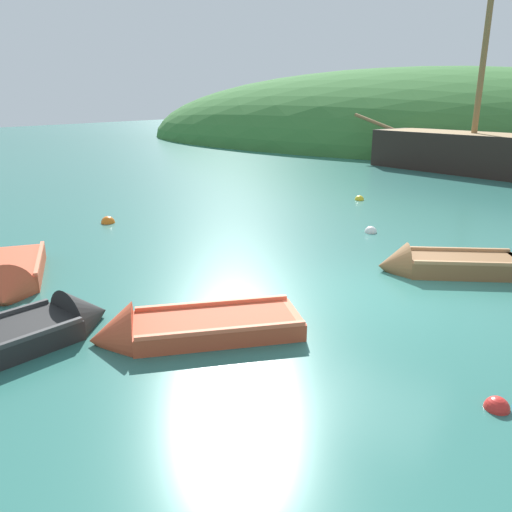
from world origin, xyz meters
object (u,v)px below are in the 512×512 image
rowboat_center (12,279)px  buoy_orange (108,223)px  rowboat_portside (16,340)px  rowboat_outer_right (179,332)px  buoy_white (371,232)px  rowboat_near_dock (439,267)px  buoy_yellow (359,200)px  buoy_red (497,409)px

rowboat_center → buoy_orange: rowboat_center is taller
rowboat_center → rowboat_portside: 2.96m
rowboat_outer_right → rowboat_portside: rowboat_portside is taller
rowboat_outer_right → buoy_white: bearing=-136.4°
buoy_white → rowboat_portside: bearing=-101.8°
rowboat_portside → buoy_orange: size_ratio=9.18×
rowboat_near_dock → rowboat_portside: rowboat_portside is taller
rowboat_near_dock → rowboat_portside: (-4.43, -6.97, -0.02)m
rowboat_outer_right → rowboat_near_dock: bearing=-161.2°
rowboat_portside → rowboat_near_dock: bearing=-23.9°
rowboat_near_dock → buoy_orange: bearing=-23.6°
buoy_white → buoy_yellow: 4.69m
buoy_white → rowboat_outer_right: bearing=-90.9°
rowboat_center → rowboat_near_dock: size_ratio=0.99×
rowboat_center → rowboat_outer_right: size_ratio=0.98×
rowboat_near_dock → buoy_white: 3.45m
buoy_white → buoy_orange: bearing=-154.8°
buoy_orange → buoy_white: bearing=25.2°
buoy_white → buoy_yellow: size_ratio=1.02×
rowboat_near_dock → rowboat_center: bearing=9.2°
rowboat_portside → buoy_white: (1.96, 9.38, -0.10)m
buoy_orange → buoy_yellow: buoy_orange is taller
buoy_white → buoy_red: bearing=-58.6°
rowboat_near_dock → buoy_red: 5.09m
rowboat_near_dock → buoy_yellow: rowboat_near_dock is taller
rowboat_near_dock → buoy_red: rowboat_near_dock is taller
buoy_yellow → buoy_white: bearing=-63.9°
rowboat_portside → buoy_yellow: bearing=9.0°
rowboat_outer_right → buoy_white: size_ratio=9.04×
buoy_yellow → buoy_red: bearing=-60.5°
rowboat_center → rowboat_near_dock: bearing=75.7°
buoy_orange → buoy_red: bearing=-18.8°
rowboat_center → buoy_yellow: 12.33m
rowboat_portside → buoy_orange: 7.89m
rowboat_center → buoy_yellow: rowboat_center is taller
rowboat_center → buoy_white: bearing=97.9°
rowboat_near_dock → rowboat_outer_right: bearing=35.4°
buoy_yellow → rowboat_outer_right: bearing=-80.8°
rowboat_center → rowboat_outer_right: rowboat_center is taller
buoy_red → buoy_yellow: bearing=119.5°
buoy_orange → buoy_red: buoy_orange is taller
rowboat_outer_right → rowboat_portside: (-1.84, -1.59, 0.02)m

